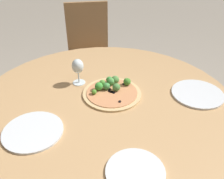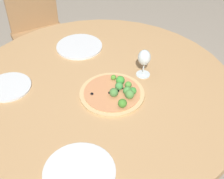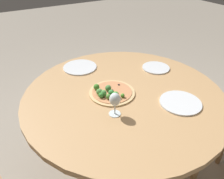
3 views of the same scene
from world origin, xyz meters
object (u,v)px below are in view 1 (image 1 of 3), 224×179
at_px(chair, 89,52).
at_px(plate_far, 33,131).
at_px(wine_glass, 78,67).
at_px(pizza, 112,90).
at_px(plate_near, 135,172).
at_px(plate_side, 197,94).

relative_size(chair, plate_far, 3.57).
relative_size(wine_glass, plate_far, 0.57).
height_order(pizza, plate_near, pizza).
height_order(chair, plate_side, chair).
bearing_deg(wine_glass, chair, 6.65).
height_order(chair, plate_far, chair).
bearing_deg(plate_near, chair, 16.14).
bearing_deg(pizza, wine_glass, 67.27).
distance_m(wine_glass, plate_side, 0.66).
distance_m(wine_glass, plate_near, 0.68).
bearing_deg(plate_side, plate_near, 148.66).
xyz_separation_m(chair, pizza, (-0.98, -0.30, 0.25)).
bearing_deg(pizza, plate_far, 136.79).
relative_size(chair, pizza, 3.02).
distance_m(pizza, plate_near, 0.52).
bearing_deg(chair, pizza, -87.22).
height_order(wine_glass, plate_far, wine_glass).
xyz_separation_m(wine_glass, plate_far, (-0.41, 0.12, -0.10)).
distance_m(pizza, plate_far, 0.46).
xyz_separation_m(wine_glass, plate_side, (-0.06, -0.65, -0.10)).
relative_size(wine_glass, plate_side, 0.55).
height_order(plate_near, plate_far, same).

